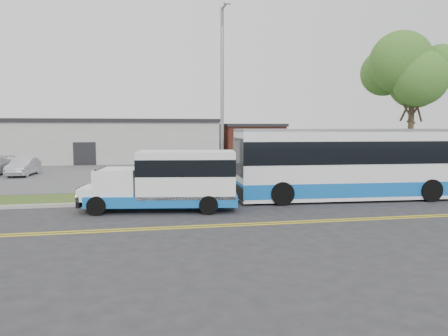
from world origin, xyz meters
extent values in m
plane|color=#28282B|center=(0.00, 0.00, 0.00)|extent=(140.00, 140.00, 0.00)
cube|color=gold|center=(0.00, -3.85, 0.01)|extent=(70.00, 0.12, 0.01)
cube|color=gold|center=(0.00, -4.15, 0.01)|extent=(70.00, 0.12, 0.01)
cube|color=#9E9B93|center=(0.00, 1.10, 0.07)|extent=(80.00, 0.30, 0.15)
cube|color=#37511B|center=(0.00, 2.90, 0.05)|extent=(80.00, 3.30, 0.10)
cube|color=#4C4C4F|center=(0.00, 17.00, 0.05)|extent=(80.00, 25.00, 0.10)
cube|color=#9E9E99|center=(-6.00, 27.00, 2.00)|extent=(25.00, 10.00, 4.00)
cube|color=black|center=(-6.00, 27.00, 4.17)|extent=(25.40, 10.40, 0.35)
cube|color=black|center=(-6.00, 22.05, 1.10)|extent=(2.00, 0.15, 2.20)
cube|color=brown|center=(10.50, 26.00, 1.80)|extent=(6.00, 7.00, 3.60)
cube|color=black|center=(10.50, 26.00, 3.75)|extent=(6.30, 7.30, 0.30)
cylinder|color=#3D3021|center=(14.00, 3.00, 2.48)|extent=(0.32, 0.32, 4.76)
ellipsoid|color=#356222|center=(14.00, 3.00, 6.22)|extent=(5.20, 5.20, 4.42)
cylinder|color=gray|center=(3.00, 2.80, 4.85)|extent=(0.18, 0.18, 9.50)
cylinder|color=gray|center=(3.00, 2.10, 9.50)|extent=(0.12, 1.40, 0.12)
cube|color=gray|center=(3.00, 1.45, 9.45)|extent=(0.35, 0.18, 0.12)
cube|color=#105DB3|center=(-0.27, -0.59, 0.51)|extent=(6.58, 3.10, 0.47)
cube|color=white|center=(0.74, -0.75, 1.58)|extent=(4.38, 2.75, 1.95)
cube|color=black|center=(0.74, -0.75, 1.91)|extent=(4.40, 2.79, 0.70)
cube|color=white|center=(-2.20, -0.29, 1.26)|extent=(1.97, 2.24, 1.12)
cube|color=black|center=(-2.88, -0.18, 1.44)|extent=(0.37, 1.76, 0.84)
cube|color=white|center=(-3.21, -0.13, 0.79)|extent=(1.22, 2.03, 0.51)
cube|color=black|center=(-3.62, -0.06, 0.51)|extent=(0.44, 1.91, 0.47)
sphere|color=#FFD88C|center=(-3.77, -0.74, 0.74)|extent=(0.21, 0.21, 0.19)
sphere|color=#FFD88C|center=(-3.56, 0.63, 0.74)|extent=(0.21, 0.21, 0.19)
cylinder|color=black|center=(-3.00, -1.18, 0.39)|extent=(0.81, 0.38, 0.78)
cylinder|color=black|center=(-2.68, 0.81, 0.39)|extent=(0.81, 0.38, 0.78)
cylinder|color=black|center=(1.51, -1.89, 0.39)|extent=(0.81, 0.38, 0.78)
cylinder|color=black|center=(1.82, 0.10, 0.39)|extent=(0.81, 0.38, 0.78)
cube|color=white|center=(9.66, 0.60, 1.76)|extent=(12.62, 3.58, 3.29)
cube|color=#105DB3|center=(9.66, 0.60, 0.62)|extent=(12.64, 3.60, 0.68)
cube|color=black|center=(9.66, 0.60, 2.38)|extent=(12.67, 3.63, 1.08)
cube|color=black|center=(3.49, 0.97, 2.15)|extent=(0.27, 2.61, 1.81)
cube|color=black|center=(3.41, 0.98, 0.51)|extent=(0.31, 2.84, 0.57)
cube|color=gray|center=(9.66, 0.60, 3.42)|extent=(12.62, 3.58, 0.14)
cylinder|color=black|center=(5.16, -0.47, 0.54)|extent=(1.11, 0.43, 1.09)
cylinder|color=black|center=(5.32, 2.20, 0.54)|extent=(1.11, 0.43, 1.09)
cylinder|color=black|center=(12.52, -0.91, 0.54)|extent=(1.11, 0.43, 1.09)
cylinder|color=black|center=(12.68, 1.76, 0.54)|extent=(1.11, 0.43, 1.09)
cylinder|color=black|center=(14.60, 1.64, 0.54)|extent=(1.11, 0.43, 1.09)
imported|color=silver|center=(-9.36, 14.04, 0.74)|extent=(1.73, 3.99, 1.28)
camera|label=1|loc=(-1.35, -19.36, 3.60)|focal=35.00mm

